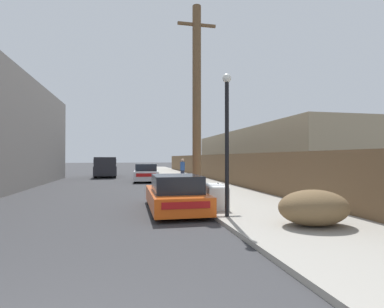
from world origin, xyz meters
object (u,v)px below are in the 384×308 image
discarded_fridge (215,196)px  parked_sports_car_red (175,194)px  car_parked_mid (146,173)px  pickup_truck (105,167)px  utility_pole (197,99)px  street_lamp (227,132)px  brush_pile (314,208)px  pedestrian (183,170)px

discarded_fridge → parked_sports_car_red: bearing=-178.1°
car_parked_mid → pickup_truck: (-3.48, 5.97, 0.30)m
parked_sports_car_red → utility_pole: utility_pole is taller
car_parked_mid → street_lamp: 15.22m
discarded_fridge → brush_pile: 3.72m
discarded_fridge → pedestrian: size_ratio=1.13×
pickup_truck → pedestrian: 9.75m
car_parked_mid → pickup_truck: pickup_truck is taller
discarded_fridge → pedestrian: bearing=93.2°
discarded_fridge → parked_sports_car_red: 1.42m
brush_pile → pedestrian: 14.93m
car_parked_mid → brush_pile: 16.92m
pedestrian → discarded_fridge: bearing=-94.4°
pickup_truck → street_lamp: street_lamp is taller
pickup_truck → street_lamp: size_ratio=1.36×
parked_sports_car_red → pedestrian: size_ratio=2.71×
parked_sports_car_red → street_lamp: bearing=-56.8°
street_lamp → pedestrian: bearing=85.5°
brush_pile → pickup_truck: bearing=106.7°
parked_sports_car_red → pedestrian: 11.65m
pickup_truck → utility_pole: 17.12m
car_parked_mid → pickup_truck: bearing=123.3°
pickup_truck → parked_sports_car_red: bearing=97.9°
utility_pole → pedestrian: 9.03m
pickup_truck → car_parked_mid: bearing=117.0°
car_parked_mid → brush_pile: size_ratio=2.32×
pickup_truck → brush_pile: size_ratio=3.09×
pickup_truck → brush_pile: pickup_truck is taller
street_lamp → pedestrian: 13.48m
car_parked_mid → street_lamp: bearing=-81.2°
car_parked_mid → utility_pole: (1.77, -9.92, 3.94)m
car_parked_mid → pedestrian: pedestrian is taller
street_lamp → parked_sports_car_red: bearing=122.9°
discarded_fridge → pedestrian: 11.60m
car_parked_mid → street_lamp: (1.51, -15.02, 1.94)m
street_lamp → brush_pile: bearing=-41.4°
street_lamp → pedestrian: street_lamp is taller
parked_sports_car_red → brush_pile: (3.03, -3.49, 0.01)m
parked_sports_car_red → utility_pole: bearing=65.1°
parked_sports_car_red → car_parked_mid: car_parked_mid is taller
street_lamp → utility_pole: bearing=87.2°
street_lamp → car_parked_mid: bearing=95.8°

